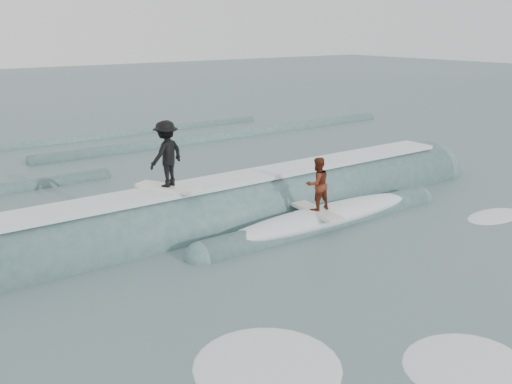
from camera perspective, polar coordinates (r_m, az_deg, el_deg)
ground at (r=13.99m, az=13.64°, el=-9.45°), size 160.00×160.00×0.00m
breaking_wave at (r=18.36m, az=-1.05°, el=-2.54°), size 22.00×4.09×2.62m
surfer_black at (r=16.57m, az=-8.95°, el=3.60°), size 1.41×2.04×2.02m
surfer_red at (r=17.25m, az=6.15°, el=0.48°), size 0.84×2.05×1.73m
whitewater at (r=13.60m, az=21.54°, el=-10.96°), size 13.90×7.65×0.10m
far_swells at (r=27.84m, az=-16.05°, el=3.31°), size 41.93×8.65×0.80m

